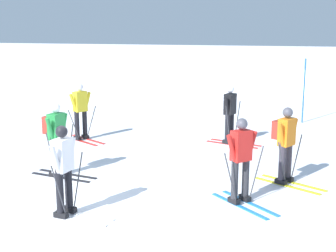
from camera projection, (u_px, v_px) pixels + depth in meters
name	position (u px, v px, depth m)	size (l,w,h in m)	color
ground_plane	(96.00, 199.00, 9.93)	(120.00, 120.00, 0.00)	white
far_snow_ridge	(215.00, 71.00, 28.58)	(80.00, 8.76, 1.24)	white
skier_red	(241.00, 158.00, 9.54)	(1.39, 1.39, 1.71)	#237AC6
skier_orange	(285.00, 141.00, 10.70)	(1.56, 1.16, 1.71)	gold
skier_black	(230.00, 113.00, 14.20)	(1.63, 0.95, 1.71)	red
skier_green	(56.00, 135.00, 11.25)	(1.64, 0.98, 1.71)	black
skier_white	(64.00, 168.00, 8.89)	(1.64, 0.99, 1.71)	silver
skier_yellow	(81.00, 110.00, 14.63)	(1.54, 1.18, 1.71)	red
trail_marker_pole	(304.00, 91.00, 17.05)	(0.05, 0.05, 2.24)	#1E56AD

